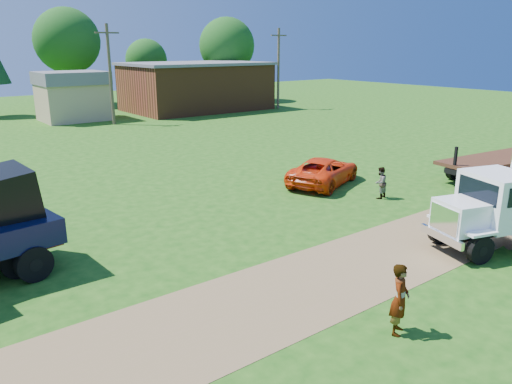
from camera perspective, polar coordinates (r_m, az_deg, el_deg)
ground at (r=17.08m, az=11.10°, el=-8.48°), size 140.00×140.00×0.00m
dirt_track at (r=17.08m, az=11.10°, el=-8.46°), size 120.00×4.20×0.01m
white_semi_tractor at (r=19.89m, az=25.89°, el=-1.90°), size 7.00×4.04×4.14m
orange_pickup at (r=26.64m, az=7.76°, el=2.40°), size 5.71×4.18×1.44m
flatbed_trailer at (r=30.94m, az=26.38°, el=3.17°), size 8.68×3.48×2.16m
spectator_a at (r=13.36m, az=16.11°, el=-11.69°), size 0.83×0.74×1.90m
spectator_b at (r=24.65m, az=14.01°, el=1.03°), size 0.84×0.70×1.54m
brick_building at (r=58.46m, az=-6.85°, el=11.93°), size 15.40×10.40×5.30m
tan_shed at (r=52.73m, az=-20.22°, el=10.32°), size 6.20×5.40×4.70m
utility_poles at (r=48.53m, az=-16.32°, el=12.94°), size 42.20×0.28×9.00m
tree_row at (r=62.10m, az=-23.44°, el=14.76°), size 54.82×14.81×11.55m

